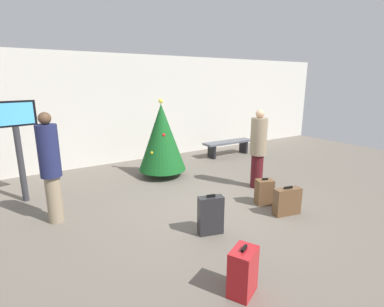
{
  "coord_description": "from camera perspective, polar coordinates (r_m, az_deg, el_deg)",
  "views": [
    {
      "loc": [
        -3.2,
        -4.32,
        2.41
      ],
      "look_at": [
        0.02,
        0.78,
        0.9
      ],
      "focal_mm": 27.27,
      "sensor_mm": 36.0,
      "label": 1
    }
  ],
  "objects": [
    {
      "name": "ground_plane",
      "position": [
        5.89,
        3.89,
        -10.12
      ],
      "size": [
        16.0,
        16.0,
        0.0
      ],
      "primitive_type": "plane",
      "color": "#665E54"
    },
    {
      "name": "back_wall",
      "position": [
        9.12,
        -11.76,
        8.57
      ],
      "size": [
        16.0,
        0.2,
        3.17
      ],
      "primitive_type": "cube",
      "color": "beige",
      "rests_on": "ground_plane"
    },
    {
      "name": "holiday_tree",
      "position": [
        7.41,
        -5.93,
        3.18
      ],
      "size": [
        1.2,
        1.2,
        1.98
      ],
      "color": "#4C3319",
      "rests_on": "ground_plane"
    },
    {
      "name": "flight_info_kiosk",
      "position": [
        6.66,
        -31.08,
        3.26
      ],
      "size": [
        0.79,
        0.26,
        2.04
      ],
      "color": "#333338",
      "rests_on": "ground_plane"
    },
    {
      "name": "waiting_bench",
      "position": [
        9.68,
        7.12,
        1.78
      ],
      "size": [
        1.79,
        0.44,
        0.48
      ],
      "color": "#4C5159",
      "rests_on": "ground_plane"
    },
    {
      "name": "traveller_0",
      "position": [
        6.75,
        12.8,
        1.17
      ],
      "size": [
        0.46,
        0.46,
        1.8
      ],
      "color": "#4C1419",
      "rests_on": "ground_plane"
    },
    {
      "name": "traveller_1",
      "position": [
        5.46,
        -25.96,
        -2.16
      ],
      "size": [
        0.48,
        0.48,
        1.92
      ],
      "color": "gray",
      "rests_on": "ground_plane"
    },
    {
      "name": "suitcase_0",
      "position": [
        6.04,
        13.94,
        -7.31
      ],
      "size": [
        0.39,
        0.34,
        0.55
      ],
      "color": "brown",
      "rests_on": "ground_plane"
    },
    {
      "name": "suitcase_1",
      "position": [
        5.71,
        18.08,
        -8.89
      ],
      "size": [
        0.54,
        0.29,
        0.54
      ],
      "color": "brown",
      "rests_on": "ground_plane"
    },
    {
      "name": "suitcase_2",
      "position": [
        4.78,
        3.66,
        -11.95
      ],
      "size": [
        0.43,
        0.27,
        0.67
      ],
      "color": "#232326",
      "rests_on": "ground_plane"
    },
    {
      "name": "suitcase_3",
      "position": [
        3.66,
        9.94,
        -21.81
      ],
      "size": [
        0.43,
        0.38,
        0.6
      ],
      "color": "#B2191E",
      "rests_on": "ground_plane"
    }
  ]
}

